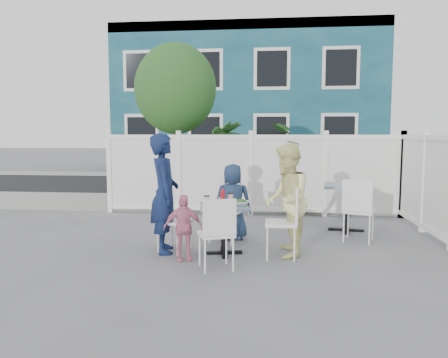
# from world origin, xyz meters

# --- Properties ---
(ground) EXTENTS (80.00, 80.00, 0.00)m
(ground) POSITION_xyz_m (0.00, 0.00, 0.00)
(ground) COLOR slate
(near_sidewalk) EXTENTS (24.00, 2.60, 0.01)m
(near_sidewalk) POSITION_xyz_m (0.00, 3.80, 0.01)
(near_sidewalk) COLOR gray
(near_sidewalk) RESTS_ON ground
(street) EXTENTS (24.00, 5.00, 0.01)m
(street) POSITION_xyz_m (0.00, 7.50, 0.00)
(street) COLOR black
(street) RESTS_ON ground
(far_sidewalk) EXTENTS (24.00, 1.60, 0.01)m
(far_sidewalk) POSITION_xyz_m (0.00, 10.60, 0.01)
(far_sidewalk) COLOR gray
(far_sidewalk) RESTS_ON ground
(building) EXTENTS (11.00, 6.00, 6.00)m
(building) POSITION_xyz_m (-0.50, 14.00, 3.00)
(building) COLOR navy
(building) RESTS_ON ground
(fence_back) EXTENTS (5.86, 0.08, 1.60)m
(fence_back) POSITION_xyz_m (0.10, 2.40, 0.78)
(fence_back) COLOR white
(fence_back) RESTS_ON ground
(fence_right) EXTENTS (0.08, 3.66, 1.60)m
(fence_right) POSITION_xyz_m (3.00, 0.60, 0.78)
(fence_right) COLOR white
(fence_right) RESTS_ON ground
(tree) EXTENTS (1.80, 1.62, 3.59)m
(tree) POSITION_xyz_m (-1.60, 3.30, 2.59)
(tree) COLOR #382316
(tree) RESTS_ON ground
(utility_cabinet) EXTENTS (0.81, 0.64, 1.37)m
(utility_cabinet) POSITION_xyz_m (-2.38, 4.00, 0.68)
(utility_cabinet) COLOR gold
(utility_cabinet) RESTS_ON ground
(potted_shrub_a) EXTENTS (1.44, 1.44, 1.88)m
(potted_shrub_a) POSITION_xyz_m (-0.53, 3.10, 0.94)
(potted_shrub_a) COLOR #20481B
(potted_shrub_a) RESTS_ON ground
(potted_shrub_b) EXTENTS (1.82, 1.97, 1.84)m
(potted_shrub_b) POSITION_xyz_m (1.28, 3.00, 0.92)
(potted_shrub_b) COLOR #20481B
(potted_shrub_b) RESTS_ON ground
(main_table) EXTENTS (0.73, 0.73, 0.67)m
(main_table) POSITION_xyz_m (-0.13, -0.48, 0.52)
(main_table) COLOR #3D6276
(main_table) RESTS_ON ground
(spare_table) EXTENTS (0.84, 0.84, 0.78)m
(spare_table) POSITION_xyz_m (1.75, 1.12, 0.60)
(spare_table) COLOR #3D6276
(spare_table) RESTS_ON ground
(chair_left) EXTENTS (0.50, 0.51, 0.86)m
(chair_left) POSITION_xyz_m (-0.89, -0.38, 0.50)
(chair_left) COLOR white
(chair_left) RESTS_ON ground
(chair_right) EXTENTS (0.41, 0.43, 0.94)m
(chair_right) POSITION_xyz_m (0.71, -0.56, 0.55)
(chair_right) COLOR white
(chair_right) RESTS_ON ground
(chair_back) EXTENTS (0.51, 0.50, 0.91)m
(chair_back) POSITION_xyz_m (-0.17, 0.28, 0.53)
(chair_back) COLOR white
(chair_back) RESTS_ON ground
(chair_near) EXTENTS (0.50, 0.50, 0.87)m
(chair_near) POSITION_xyz_m (-0.13, -1.20, 0.51)
(chair_near) COLOR white
(chair_near) RESTS_ON ground
(chair_spare) EXTENTS (0.55, 0.54, 0.95)m
(chair_spare) POSITION_xyz_m (1.79, 0.36, 0.55)
(chair_spare) COLOR white
(chair_spare) RESTS_ON ground
(man) EXTENTS (0.53, 0.67, 1.62)m
(man) POSITION_xyz_m (-0.95, -0.46, 0.81)
(man) COLOR #101C42
(man) RESTS_ON ground
(woman) EXTENTS (0.57, 0.73, 1.49)m
(woman) POSITION_xyz_m (0.70, -0.47, 0.75)
(woman) COLOR #EAE947
(woman) RESTS_ON ground
(boy) EXTENTS (0.60, 0.42, 1.17)m
(boy) POSITION_xyz_m (-0.08, 0.37, 0.58)
(boy) COLOR #1C2E4B
(boy) RESTS_ON ground
(toddler) EXTENTS (0.54, 0.36, 0.85)m
(toddler) POSITION_xyz_m (-0.62, -0.83, 0.43)
(toddler) COLOR pink
(toddler) RESTS_ON ground
(plate_main) EXTENTS (0.24, 0.24, 0.01)m
(plate_main) POSITION_xyz_m (-0.14, -0.62, 0.68)
(plate_main) COLOR white
(plate_main) RESTS_ON main_table
(plate_side) EXTENTS (0.20, 0.20, 0.01)m
(plate_side) POSITION_xyz_m (-0.30, -0.36, 0.68)
(plate_side) COLOR white
(plate_side) RESTS_ON main_table
(salad_bowl) EXTENTS (0.23, 0.23, 0.06)m
(salad_bowl) POSITION_xyz_m (0.09, -0.49, 0.70)
(salad_bowl) COLOR white
(salad_bowl) RESTS_ON main_table
(coffee_cup_a) EXTENTS (0.08, 0.08, 0.12)m
(coffee_cup_a) POSITION_xyz_m (-0.36, -0.52, 0.73)
(coffee_cup_a) COLOR beige
(coffee_cup_a) RESTS_ON main_table
(coffee_cup_b) EXTENTS (0.08, 0.08, 0.12)m
(coffee_cup_b) POSITION_xyz_m (-0.06, -0.25, 0.73)
(coffee_cup_b) COLOR beige
(coffee_cup_b) RESTS_ON main_table
(ketchup_bottle) EXTENTS (0.06, 0.06, 0.18)m
(ketchup_bottle) POSITION_xyz_m (-0.15, -0.41, 0.76)
(ketchup_bottle) COLOR #B00F19
(ketchup_bottle) RESTS_ON main_table
(salt_shaker) EXTENTS (0.03, 0.03, 0.07)m
(salt_shaker) POSITION_xyz_m (-0.22, -0.22, 0.70)
(salt_shaker) COLOR white
(salt_shaker) RESTS_ON main_table
(pepper_shaker) EXTENTS (0.03, 0.03, 0.07)m
(pepper_shaker) POSITION_xyz_m (-0.16, -0.23, 0.71)
(pepper_shaker) COLOR black
(pepper_shaker) RESTS_ON main_table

